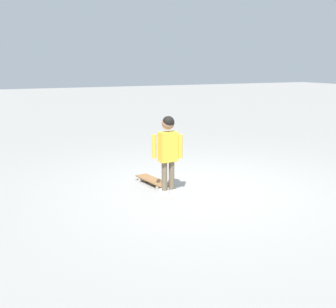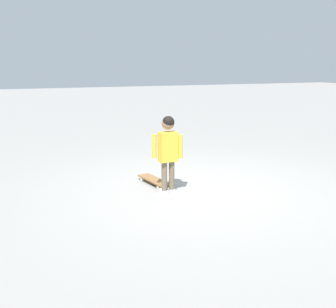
% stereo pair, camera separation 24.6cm
% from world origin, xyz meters
% --- Properties ---
extents(ground_plane, '(50.00, 50.00, 0.00)m').
position_xyz_m(ground_plane, '(0.00, 0.00, 0.00)').
color(ground_plane, gray).
extents(child_person, '(0.38, 0.21, 1.06)m').
position_xyz_m(child_person, '(-0.51, 0.02, 0.66)').
color(child_person, brown).
rests_on(child_person, ground).
extents(skateboard, '(0.31, 0.72, 0.07)m').
position_xyz_m(skateboard, '(-0.54, 0.49, 0.06)').
color(skateboard, olive).
rests_on(skateboard, ground).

